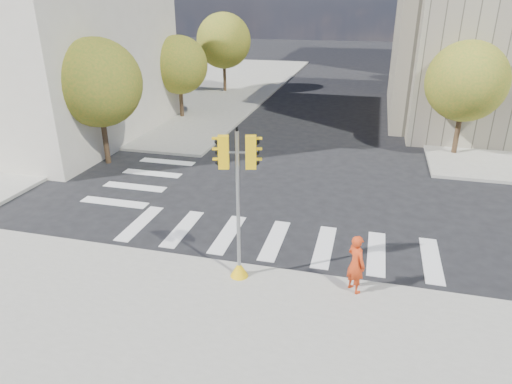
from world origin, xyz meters
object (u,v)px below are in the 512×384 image
lamp_far (440,41)px  planter_wall (44,152)px  lamp_near (466,62)px  photographer (356,264)px  traffic_signal (238,218)px

lamp_far → planter_wall: (-22.17, -24.36, -4.18)m
lamp_near → photographer: lamp_near is taller
lamp_far → planter_wall: 33.21m
traffic_signal → photographer: traffic_signal is taller
planter_wall → lamp_near: bearing=27.2°
lamp_near → lamp_far: size_ratio=1.00×
lamp_near → traffic_signal: (-8.64, -18.73, -2.40)m
photographer → lamp_near: bearing=-59.2°
lamp_near → traffic_signal: 20.77m
lamp_near → lamp_far: same height
photographer → planter_wall: photographer is taller
lamp_far → photographer: bearing=-99.0°
lamp_far → traffic_signal: 33.94m
lamp_near → traffic_signal: lamp_near is taller
traffic_signal → photographer: size_ratio=2.62×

